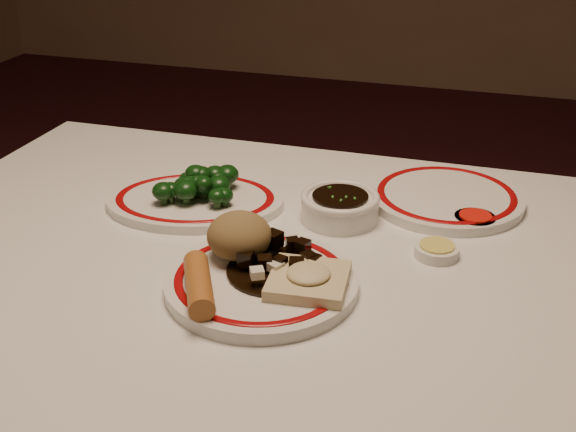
% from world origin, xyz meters
% --- Properties ---
extents(dining_table, '(1.20, 0.90, 0.75)m').
position_xyz_m(dining_table, '(0.00, 0.00, 0.66)').
color(dining_table, white).
rests_on(dining_table, ground).
extents(main_plate, '(0.34, 0.34, 0.02)m').
position_xyz_m(main_plate, '(0.02, -0.06, 0.76)').
color(main_plate, white).
rests_on(main_plate, dining_table).
extents(rice_mound, '(0.09, 0.09, 0.06)m').
position_xyz_m(rice_mound, '(-0.03, -0.02, 0.80)').
color(rice_mound, olive).
rests_on(rice_mound, main_plate).
extents(spring_roll, '(0.08, 0.12, 0.03)m').
position_xyz_m(spring_roll, '(-0.04, -0.13, 0.78)').
color(spring_roll, '#B36A2C').
rests_on(spring_roll, main_plate).
extents(fried_wonton, '(0.11, 0.11, 0.03)m').
position_xyz_m(fried_wonton, '(0.09, -0.07, 0.78)').
color(fried_wonton, beige).
rests_on(fried_wonton, main_plate).
extents(stirfry_heap, '(0.13, 0.13, 0.03)m').
position_xyz_m(stirfry_heap, '(0.03, -0.04, 0.78)').
color(stirfry_heap, black).
rests_on(stirfry_heap, main_plate).
extents(broccoli_plate, '(0.33, 0.30, 0.02)m').
position_xyz_m(broccoli_plate, '(-0.17, 0.14, 0.76)').
color(broccoli_plate, white).
rests_on(broccoli_plate, dining_table).
extents(broccoli_pile, '(0.13, 0.12, 0.05)m').
position_xyz_m(broccoli_pile, '(-0.16, 0.15, 0.79)').
color(broccoli_pile, '#23471C').
rests_on(broccoli_pile, broccoli_plate).
extents(soy_bowl, '(0.12, 0.12, 0.04)m').
position_xyz_m(soy_bowl, '(0.07, 0.17, 0.77)').
color(soy_bowl, white).
rests_on(soy_bowl, dining_table).
extents(sweet_sour_dish, '(0.06, 0.06, 0.02)m').
position_xyz_m(sweet_sour_dish, '(0.28, 0.20, 0.76)').
color(sweet_sour_dish, white).
rests_on(sweet_sour_dish, dining_table).
extents(mustard_dish, '(0.06, 0.06, 0.02)m').
position_xyz_m(mustard_dish, '(0.23, 0.09, 0.76)').
color(mustard_dish, white).
rests_on(mustard_dish, dining_table).
extents(far_plate, '(0.30, 0.30, 0.02)m').
position_xyz_m(far_plate, '(0.23, 0.28, 0.76)').
color(far_plate, white).
rests_on(far_plate, dining_table).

